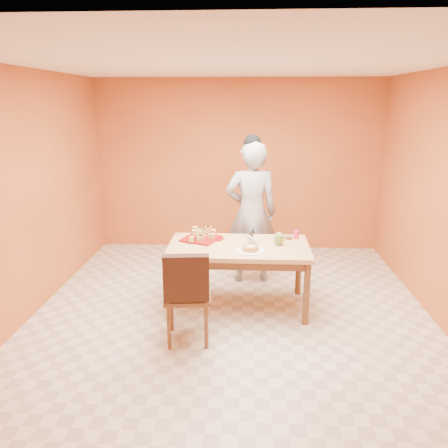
# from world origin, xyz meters

# --- Properties ---
(floor) EXTENTS (5.00, 5.00, 0.00)m
(floor) POSITION_xyz_m (0.00, 0.00, 0.00)
(floor) COLOR beige
(floor) RESTS_ON ground
(ceiling) EXTENTS (5.00, 5.00, 0.00)m
(ceiling) POSITION_xyz_m (0.00, 0.00, 2.70)
(ceiling) COLOR white
(ceiling) RESTS_ON wall_back
(wall_back) EXTENTS (4.50, 0.00, 4.50)m
(wall_back) POSITION_xyz_m (0.00, 2.50, 1.35)
(wall_back) COLOR #D06830
(wall_back) RESTS_ON floor
(wall_left) EXTENTS (0.00, 5.00, 5.00)m
(wall_left) POSITION_xyz_m (-2.25, 0.00, 1.35)
(wall_left) COLOR #D06830
(wall_left) RESTS_ON floor
(dining_table) EXTENTS (1.60, 0.90, 0.76)m
(dining_table) POSITION_xyz_m (0.07, 0.28, 0.67)
(dining_table) COLOR tan
(dining_table) RESTS_ON floor
(dining_chair) EXTENTS (0.50, 0.57, 0.98)m
(dining_chair) POSITION_xyz_m (-0.42, -0.51, 0.51)
(dining_chair) COLOR brown
(dining_chair) RESTS_ON floor
(pastry_pile) EXTENTS (0.35, 0.35, 0.11)m
(pastry_pile) POSITION_xyz_m (-0.38, 0.47, 0.84)
(pastry_pile) COLOR tan
(pastry_pile) RESTS_ON pastry_platter
(person) EXTENTS (0.72, 0.52, 1.87)m
(person) POSITION_xyz_m (0.21, 1.09, 0.93)
(person) COLOR gray
(person) RESTS_ON floor
(pastry_platter) EXTENTS (0.50, 0.50, 0.02)m
(pastry_platter) POSITION_xyz_m (-0.38, 0.47, 0.77)
(pastry_platter) COLOR maroon
(pastry_platter) RESTS_ON dining_table
(red_dinner_plate) EXTENTS (0.28, 0.28, 0.01)m
(red_dinner_plate) POSITION_xyz_m (-0.22, 0.50, 0.77)
(red_dinner_plate) COLOR maroon
(red_dinner_plate) RESTS_ON dining_table
(white_cake_plate) EXTENTS (0.34, 0.34, 0.01)m
(white_cake_plate) POSITION_xyz_m (0.20, 0.08, 0.77)
(white_cake_plate) COLOR white
(white_cake_plate) RESTS_ON dining_table
(sponge_cake) EXTENTS (0.24, 0.24, 0.04)m
(sponge_cake) POSITION_xyz_m (0.20, 0.08, 0.79)
(sponge_cake) COLOR #BF6A31
(sponge_cake) RESTS_ON white_cake_plate
(cake_server) EXTENTS (0.13, 0.29, 0.01)m
(cake_server) POSITION_xyz_m (0.21, 0.26, 0.82)
(cake_server) COLOR silver
(cake_server) RESTS_ON sponge_cake
(egg_ornament) EXTENTS (0.13, 0.11, 0.15)m
(egg_ornament) POSITION_xyz_m (0.53, 0.32, 0.83)
(egg_ornament) COLOR olive
(egg_ornament) RESTS_ON dining_table
(magenta_glass) EXTENTS (0.08, 0.08, 0.09)m
(magenta_glass) POSITION_xyz_m (0.75, 0.57, 0.81)
(magenta_glass) COLOR #D72051
(magenta_glass) RESTS_ON dining_table
(checker_tin) EXTENTS (0.10, 0.10, 0.03)m
(checker_tin) POSITION_xyz_m (0.66, 0.55, 0.77)
(checker_tin) COLOR #3A1F0F
(checker_tin) RESTS_ON dining_table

